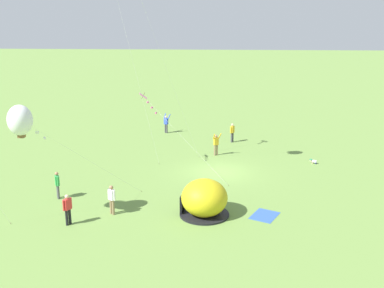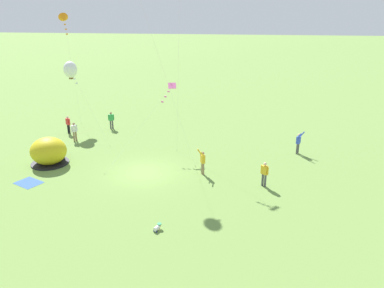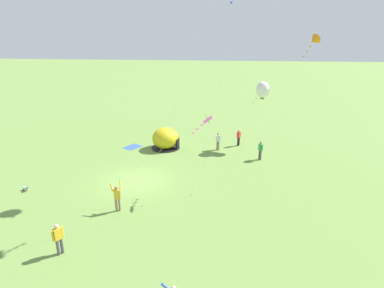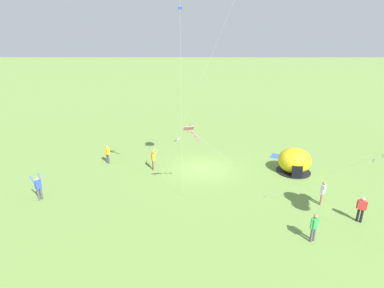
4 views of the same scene
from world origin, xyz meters
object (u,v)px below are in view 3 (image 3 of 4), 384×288
(toddler_crawling, at_px, (26,188))
(person_watching_sky, at_px, (239,137))
(popup_tent, at_px, (165,139))
(kite_pink, at_px, (203,124))
(person_far_back, at_px, (218,140))
(person_arms_raised, at_px, (117,197))
(kite_orange, at_px, (314,40))
(person_center_field, at_px, (260,150))
(person_strolling, at_px, (58,237))
(kite_white, at_px, (263,90))

(toddler_crawling, xyz_separation_m, person_watching_sky, (-12.05, 15.08, 0.79))
(popup_tent, height_order, kite_pink, kite_pink)
(person_far_back, xyz_separation_m, person_arms_raised, (12.13, -5.54, 0.03))
(toddler_crawling, bearing_deg, person_watching_sky, 128.63)
(popup_tent, height_order, kite_orange, kite_orange)
(popup_tent, distance_m, person_arms_raised, 11.86)
(person_center_field, height_order, person_strolling, same)
(popup_tent, bearing_deg, person_far_back, 93.04)
(toddler_crawling, bearing_deg, popup_tent, 142.45)
(kite_pink, distance_m, kite_white, 11.49)
(person_far_back, distance_m, person_center_field, 4.42)
(person_center_field, distance_m, kite_orange, 12.08)
(person_center_field, bearing_deg, kite_orange, 141.73)
(toddler_crawling, xyz_separation_m, person_arms_raised, (1.61, 7.53, 0.82))
(toddler_crawling, xyz_separation_m, person_far_back, (-10.52, 13.08, 0.79))
(person_watching_sky, relative_size, kite_white, 0.26)
(kite_orange, distance_m, kite_white, 6.89)
(person_arms_raised, distance_m, kite_white, 17.48)
(popup_tent, relative_size, toddler_crawling, 5.11)
(person_far_back, distance_m, person_strolling, 17.81)
(popup_tent, relative_size, kite_orange, 0.26)
(person_far_back, xyz_separation_m, kite_pink, (8.79, -0.59, 4.02))
(person_strolling, height_order, kite_white, kite_white)
(person_arms_raised, bearing_deg, toddler_crawling, -102.09)
(person_far_back, xyz_separation_m, kite_white, (-1.70, 4.05, 4.77))
(person_arms_raised, bearing_deg, person_center_field, 136.85)
(toddler_crawling, bearing_deg, person_arms_raised, 77.91)
(person_far_back, height_order, person_arms_raised, person_arms_raised)
(person_arms_raised, height_order, kite_orange, kite_orange)
(person_arms_raised, height_order, kite_pink, kite_pink)
(popup_tent, height_order, person_strolling, popup_tent)
(toddler_crawling, relative_size, person_far_back, 0.32)
(person_watching_sky, xyz_separation_m, person_arms_raised, (13.67, -7.54, 0.03))
(person_watching_sky, height_order, kite_pink, kite_pink)
(person_arms_raised, bearing_deg, person_watching_sky, 151.10)
(popup_tent, distance_m, kite_pink, 10.48)
(person_far_back, height_order, kite_orange, kite_orange)
(kite_orange, distance_m, kite_pink, 16.70)
(person_center_field, bearing_deg, toddler_crawling, -63.50)
(person_strolling, bearing_deg, kite_pink, 140.44)
(person_watching_sky, bearing_deg, person_center_field, 28.06)
(person_far_back, height_order, kite_white, kite_white)
(toddler_crawling, relative_size, person_arms_raised, 0.29)
(toddler_crawling, distance_m, kite_orange, 28.07)
(person_far_back, bearing_deg, person_arms_raised, -24.55)
(person_far_back, bearing_deg, kite_pink, -3.83)
(popup_tent, xyz_separation_m, kite_pink, (8.52, 4.61, 3.99))
(kite_orange, bearing_deg, person_watching_sky, -69.48)
(popup_tent, height_order, toddler_crawling, popup_tent)
(person_far_back, bearing_deg, toddler_crawling, -51.18)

